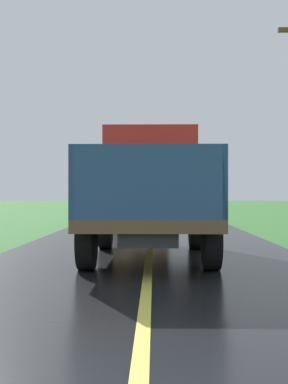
# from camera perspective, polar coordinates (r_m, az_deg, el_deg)

# --- Properties ---
(banana_truck_near) EXTENTS (2.38, 5.82, 2.80)m
(banana_truck_near) POSITION_cam_1_polar(r_m,az_deg,el_deg) (11.27, 0.66, 0.36)
(banana_truck_near) COLOR #2D2D30
(banana_truck_near) RESTS_ON road_surface
(banana_truck_far) EXTENTS (2.38, 5.81, 2.80)m
(banana_truck_far) POSITION_cam_1_polar(r_m,az_deg,el_deg) (24.10, -0.27, 0.05)
(banana_truck_far) COLOR #2D2D30
(banana_truck_far) RESTS_ON road_surface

